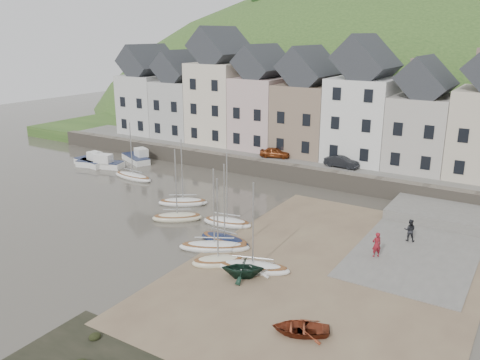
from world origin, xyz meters
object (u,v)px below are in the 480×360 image
Objects in this scene: sailboat_0 at (133,176)px; car_left at (275,153)px; person_red at (377,245)px; person_dark at (410,230)px; rowboat_green at (243,267)px; car_right at (342,162)px; rowboat_white at (250,267)px; rowboat_red at (300,328)px.

sailboat_0 is 1.88× the size of car_left.
person_red is 1.05× the size of person_dark.
sailboat_0 is 3.70× the size of person_dark.
rowboat_green is 13.72m from person_dark.
person_dark is 15.72m from car_right.
car_left is (-10.30, 23.50, 1.41)m from rowboat_green.
car_right is at bearing 150.82° from rowboat_white.
person_dark is (1.28, 3.99, -0.05)m from person_red.
person_dark is (29.35, -1.30, 0.71)m from sailboat_0.
car_left is at bearing 93.58° from car_right.
car_right is at bearing 172.27° from rowboat_red.
car_left is (-16.60, 16.06, 1.15)m from person_red.
car_left is 0.94× the size of car_right.
rowboat_white is 7.30m from rowboat_red.
person_red reaches higher than person_dark.
sailboat_0 is at bearing -13.56° from person_dark.
car_right reaches higher than person_dark.
sailboat_0 reaches higher than rowboat_green.
person_red is at bearing 61.24° from person_dark.
person_red is (28.07, -5.29, 0.76)m from sailboat_0.
rowboat_red is 0.89× the size of car_left.
person_red is 18.31m from car_right.
person_red reaches higher than rowboat_red.
rowboat_white is 1.25× the size of rowboat_green.
rowboat_red is at bearing -30.66° from sailboat_0.
rowboat_white is at bearing 43.19° from person_dark.
rowboat_white is 0.96m from rowboat_green.
person_dark is at bearing 148.52° from rowboat_red.
sailboat_0 is 28.57m from person_red.
sailboat_0 reaches higher than rowboat_white.
person_dark is at bearing 108.98° from rowboat_white.
rowboat_white is 1.86× the size of person_red.
rowboat_red is 28.34m from car_right.
car_left is (-16.04, 27.08, 1.80)m from rowboat_red.
car_right is at bearing -105.74° from car_left.
sailboat_0 is 22.22m from car_right.
sailboat_0 is 1.76× the size of car_right.
person_red reaches higher than rowboat_white.
person_dark is 0.47× the size of car_right.
car_left is (-17.87, 12.06, 1.20)m from person_dark.
person_red is 0.53× the size of car_left.
rowboat_white is at bearing -152.26° from rowboat_red.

